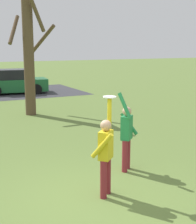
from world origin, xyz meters
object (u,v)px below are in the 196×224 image
object	(u,v)px
person_catcher	(106,151)
person_defender	(127,133)
frisbee_disc	(110,97)
parked_car_green	(15,82)
bare_tree_tall	(29,55)

from	to	relation	value
person_catcher	person_defender	distance (m)	1.58
frisbee_disc	person_defender	bearing A→B (deg)	42.63
parked_car_green	person_catcher	bearing A→B (deg)	-88.48
person_catcher	parked_car_green	distance (m)	16.42
person_defender	frisbee_disc	bearing A→B (deg)	0.00
parked_car_green	frisbee_disc	bearing A→B (deg)	-87.96
person_catcher	parked_car_green	world-z (taller)	person_catcher
frisbee_disc	bare_tree_tall	world-z (taller)	bare_tree_tall
frisbee_disc	parked_car_green	world-z (taller)	frisbee_disc
person_catcher	parked_car_green	size ratio (longest dim) A/B	0.48
person_defender	frisbee_disc	world-z (taller)	frisbee_disc
person_defender	frisbee_disc	size ratio (longest dim) A/B	7.38
person_catcher	frisbee_disc	world-z (taller)	frisbee_disc
person_catcher	frisbee_disc	bearing A→B (deg)	0.00
person_defender	bare_tree_tall	world-z (taller)	bare_tree_tall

